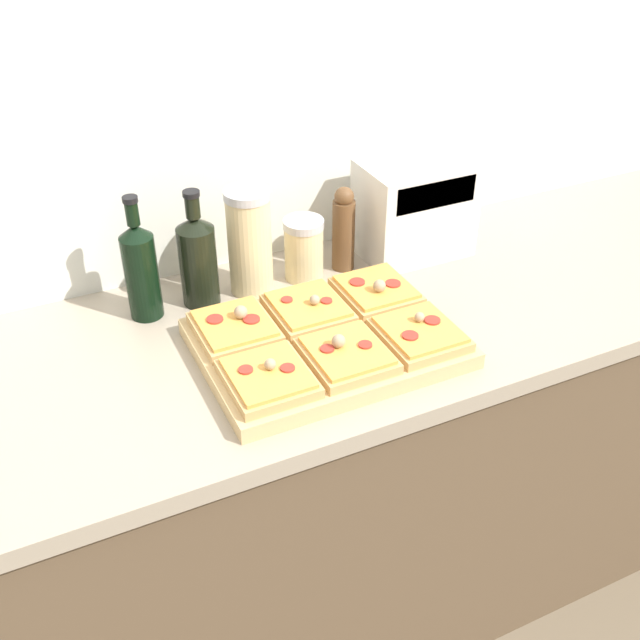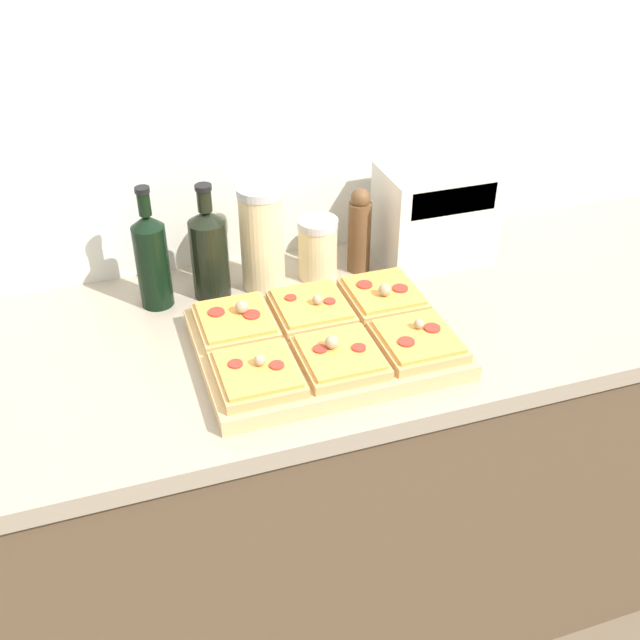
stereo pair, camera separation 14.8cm
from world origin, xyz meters
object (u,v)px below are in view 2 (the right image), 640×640
object	(u,v)px
cutting_board	(325,343)
toaster_oven	(435,214)
pepper_mill	(359,231)
grain_jar_tall	(262,238)
olive_oil_bottle	(152,258)
grain_jar_short	(318,248)
wine_bottle	(209,252)

from	to	relation	value
cutting_board	toaster_oven	distance (m)	0.47
cutting_board	pepper_mill	bearing A→B (deg)	57.49
grain_jar_tall	olive_oil_bottle	bearing A→B (deg)	180.00
grain_jar_short	cutting_board	bearing A→B (deg)	-105.58
olive_oil_bottle	wine_bottle	size ratio (longest dim) A/B	1.05
cutting_board	pepper_mill	distance (m)	0.34
pepper_mill	toaster_oven	xyz separation A→B (m)	(0.19, -0.00, 0.01)
olive_oil_bottle	grain_jar_short	size ratio (longest dim) A/B	1.90
olive_oil_bottle	wine_bottle	distance (m)	0.12
grain_jar_short	grain_jar_tall	bearing A→B (deg)	180.00
cutting_board	toaster_oven	xyz separation A→B (m)	(0.36, 0.28, 0.10)
pepper_mill	cutting_board	bearing A→B (deg)	-122.51
toaster_oven	grain_jar_short	bearing A→B (deg)	179.83
pepper_mill	olive_oil_bottle	bearing A→B (deg)	180.00
grain_jar_short	wine_bottle	bearing A→B (deg)	180.00
toaster_oven	cutting_board	bearing A→B (deg)	-142.72
cutting_board	pepper_mill	size ratio (longest dim) A/B	2.44
cutting_board	olive_oil_bottle	size ratio (longest dim) A/B	1.81
grain_jar_short	pepper_mill	distance (m)	0.10
cutting_board	grain_jar_tall	bearing A→B (deg)	100.22
wine_bottle	grain_jar_short	size ratio (longest dim) A/B	1.81
pepper_mill	toaster_oven	bearing A→B (deg)	-0.26
grain_jar_tall	grain_jar_short	distance (m)	0.14
cutting_board	wine_bottle	size ratio (longest dim) A/B	1.90
wine_bottle	toaster_oven	bearing A→B (deg)	-0.09
cutting_board	olive_oil_bottle	bearing A→B (deg)	136.07
cutting_board	grain_jar_tall	distance (m)	0.30
olive_oil_bottle	pepper_mill	xyz separation A→B (m)	(0.47, -0.00, -0.01)
wine_bottle	grain_jar_tall	world-z (taller)	wine_bottle
grain_jar_short	toaster_oven	world-z (taller)	toaster_oven
olive_oil_bottle	pepper_mill	size ratio (longest dim) A/B	1.35
grain_jar_tall	cutting_board	bearing A→B (deg)	-79.78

